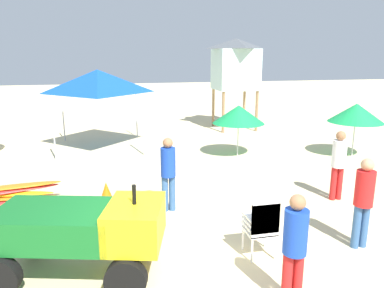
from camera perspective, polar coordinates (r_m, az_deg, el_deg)
name	(u,v)px	position (r m, az deg, el deg)	size (l,w,h in m)	color
ground	(170,278)	(6.09, -3.45, -19.87)	(80.00, 80.00, 0.00)	beige
utility_cart	(83,229)	(5.98, -16.49, -12.44)	(2.77, 1.86, 1.50)	#146023
stacked_plastic_chairs	(262,222)	(6.38, 10.78, -11.74)	(0.48, 0.48, 1.11)	white
surfboard_pile	(4,197)	(9.41, -27.00, -7.23)	(2.51, 0.82, 0.48)	green
lifeguard_near_left	(168,170)	(8.00, -3.70, -3.98)	(0.32, 0.32, 1.64)	#33598C
lifeguard_near_center	(339,161)	(9.25, 21.67, -2.43)	(0.32, 0.32, 1.66)	red
lifeguard_near_right	(295,243)	(5.25, 15.57, -14.56)	(0.32, 0.32, 1.61)	red
lifeguard_far_right	(364,198)	(7.14, 24.96, -7.50)	(0.32, 0.32, 1.64)	#33598C
popup_canopy	(98,81)	(13.78, -14.32, 9.36)	(2.93, 2.93, 2.85)	#B2B2B7
lifeguard_tower	(235,64)	(17.06, 6.72, 12.14)	(1.98, 1.98, 4.06)	olive
beach_umbrella_left	(356,113)	(13.44, 24.00, 4.41)	(1.79, 1.79, 1.79)	beige
beach_umbrella_far	(239,114)	(12.41, 7.20, 4.56)	(1.74, 1.74, 1.73)	beige
traffic_cone_near	(106,192)	(8.95, -13.07, -7.18)	(0.33, 0.33, 0.47)	orange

